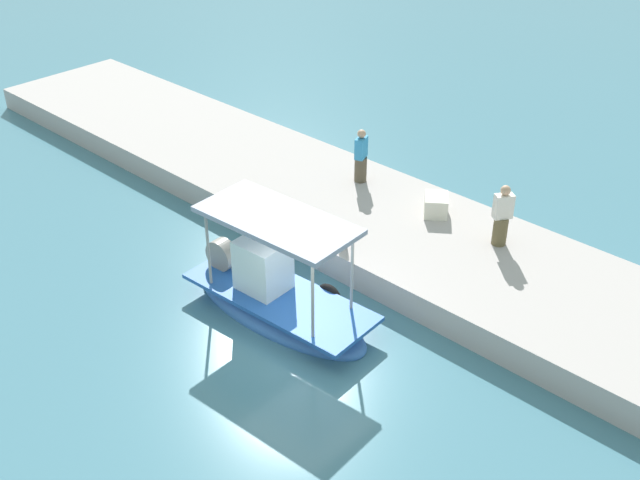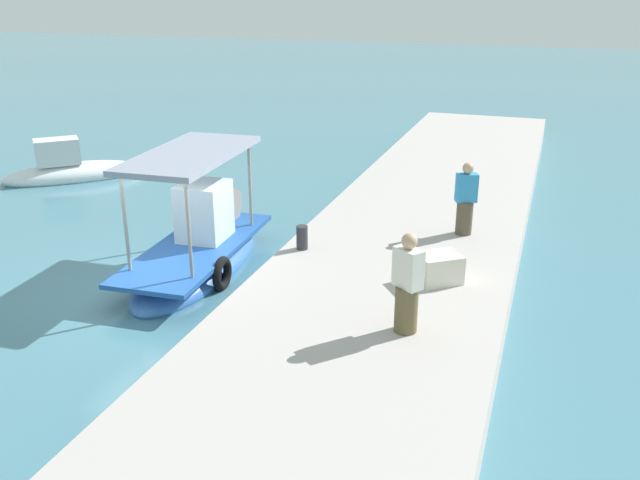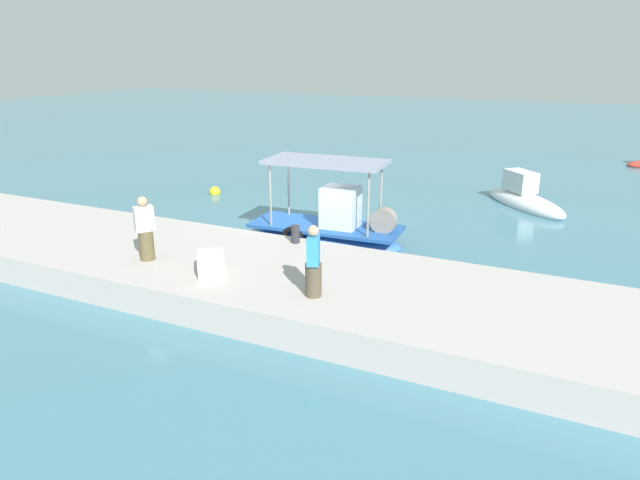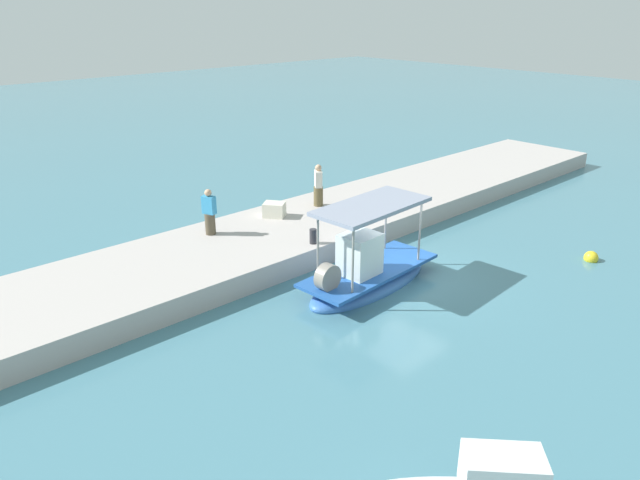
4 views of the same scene
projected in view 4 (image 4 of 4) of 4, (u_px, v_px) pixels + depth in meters
name	position (u px, v px, depth m)	size (l,w,h in m)	color
ground_plane	(403.00, 278.00, 19.10)	(120.00, 120.00, 0.00)	teal
dock_quay	(306.00, 229.00, 22.20)	(36.00, 4.74, 0.75)	#B6ACA8
main_fishing_boat	(367.00, 273.00, 18.37)	(5.10, 2.12, 3.02)	#3B71C0
fisherman_near_bollard	(318.00, 187.00, 23.29)	(0.52, 0.53, 1.67)	brown
fisherman_by_crate	(210.00, 214.00, 20.40)	(0.46, 0.52, 1.61)	brown
mooring_bollard	(313.00, 236.00, 19.77)	(0.24, 0.24, 0.50)	#2D2D33
cargo_crate	(274.00, 210.00, 22.26)	(0.77, 0.62, 0.54)	silver
marker_buoy	(591.00, 258.00, 20.36)	(0.48, 0.48, 0.48)	yellow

